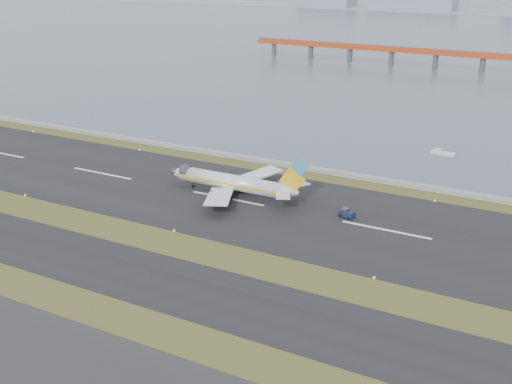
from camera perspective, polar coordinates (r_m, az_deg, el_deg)
ground at (r=134.39m, az=-9.15°, el=-4.62°), size 1000.00×1000.00×0.00m
taxiway_strip at (r=126.14m, az=-12.46°, el=-6.57°), size 1000.00×18.00×0.10m
runway_strip at (r=157.08m, az=-2.52°, el=-0.59°), size 1000.00×45.00×0.10m
seawall at (r=181.78m, az=2.35°, el=2.51°), size 1000.00×2.50×1.00m
bay_water at (r=563.35m, az=21.30°, el=13.29°), size 1400.00×800.00×1.30m
red_pier at (r=353.28m, az=19.57°, el=11.25°), size 260.00×5.00×10.20m
airliner at (r=157.70m, az=-1.88°, el=0.82°), size 38.52×32.89×12.80m
pushback_tug at (r=146.94m, az=8.06°, el=-1.88°), size 3.79×2.73×2.19m
workboat_near at (r=199.78m, az=16.24°, el=3.36°), size 7.17×2.44×1.73m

